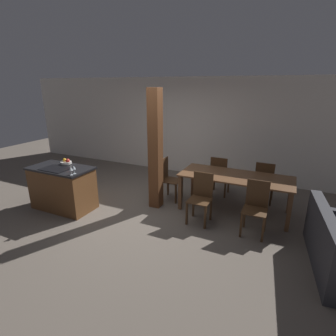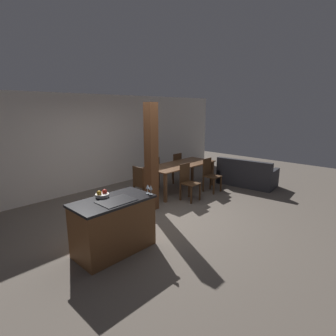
% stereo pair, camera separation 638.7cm
% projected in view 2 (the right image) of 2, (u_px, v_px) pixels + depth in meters
% --- Properties ---
extents(ground_plane, '(16.00, 16.00, 0.00)m').
position_uv_depth(ground_plane, '(156.00, 216.00, 5.78)').
color(ground_plane, '#665B51').
extents(wall_back, '(11.20, 0.08, 2.70)m').
position_uv_depth(wall_back, '(87.00, 143.00, 7.34)').
color(wall_back, silver).
rests_on(wall_back, ground_plane).
extents(kitchen_island, '(1.30, 0.70, 0.91)m').
position_uv_depth(kitchen_island, '(114.00, 225.00, 4.28)').
color(kitchen_island, brown).
rests_on(kitchen_island, ground_plane).
extents(fruit_bowl, '(0.22, 0.22, 0.12)m').
position_uv_depth(fruit_bowl, '(102.00, 194.00, 4.28)').
color(fruit_bowl, silver).
rests_on(fruit_bowl, kitchen_island).
extents(wine_glass_near, '(0.06, 0.06, 0.16)m').
position_uv_depth(wine_glass_near, '(151.00, 188.00, 4.37)').
color(wine_glass_near, silver).
rests_on(wine_glass_near, kitchen_island).
extents(wine_glass_middle, '(0.06, 0.06, 0.16)m').
position_uv_depth(wine_glass_middle, '(148.00, 187.00, 4.42)').
color(wine_glass_middle, silver).
rests_on(wine_glass_middle, kitchen_island).
extents(dining_table, '(2.19, 0.90, 0.77)m').
position_uv_depth(dining_table, '(181.00, 167.00, 7.45)').
color(dining_table, brown).
rests_on(dining_table, ground_plane).
extents(dining_chair_near_left, '(0.40, 0.40, 0.94)m').
position_uv_depth(dining_chair_near_left, '(188.00, 181.00, 6.69)').
color(dining_chair_near_left, '#472D19').
rests_on(dining_chair_near_left, ground_plane).
extents(dining_chair_near_right, '(0.40, 0.40, 0.94)m').
position_uv_depth(dining_chair_near_right, '(210.00, 174.00, 7.38)').
color(dining_chair_near_right, '#472D19').
rests_on(dining_chair_near_right, ground_plane).
extents(dining_chair_far_left, '(0.40, 0.40, 0.94)m').
position_uv_depth(dining_chair_far_left, '(152.00, 172.00, 7.59)').
color(dining_chair_far_left, '#472D19').
rests_on(dining_chair_far_left, ground_plane).
extents(dining_chair_far_right, '(0.40, 0.40, 0.94)m').
position_uv_depth(dining_chair_far_right, '(175.00, 167.00, 8.29)').
color(dining_chair_far_right, '#472D19').
rests_on(dining_chair_far_right, ground_plane).
extents(dining_chair_head_end, '(0.40, 0.40, 0.94)m').
position_uv_depth(dining_chair_head_end, '(142.00, 184.00, 6.45)').
color(dining_chair_head_end, '#472D19').
rests_on(dining_chair_head_end, ground_plane).
extents(couch, '(1.02, 1.75, 0.83)m').
position_uv_depth(couch, '(246.00, 176.00, 8.02)').
color(couch, '#2D2D33').
rests_on(couch, ground_plane).
extents(timber_post, '(0.23, 0.23, 2.45)m').
position_uv_depth(timber_post, '(151.00, 158.00, 5.92)').
color(timber_post, brown).
rests_on(timber_post, ground_plane).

